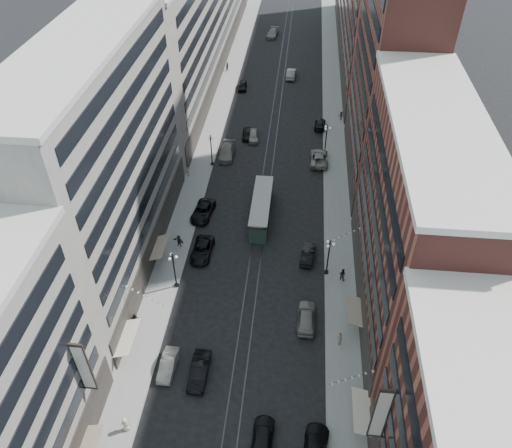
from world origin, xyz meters
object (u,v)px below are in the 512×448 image
at_px(pedestrian_2, 136,319).
at_px(car_9, 242,86).
at_px(car_1, 168,365).
at_px(car_14, 291,74).
at_px(pedestrian_1, 126,424).
at_px(car_11, 319,158).
at_px(car_7, 203,211).
at_px(car_10, 308,254).
at_px(car_extra_1, 273,33).
at_px(car_5, 199,371).
at_px(car_extra_0, 253,136).
at_px(lamppost_se_mid, 326,139).
at_px(car_2, 202,250).
at_px(lamppost_se_far, 328,256).
at_px(lamppost_sw_mid, 211,149).
at_px(lamppost_sw_far, 174,269).
at_px(pedestrian_4, 340,338).
at_px(car_4, 306,317).
at_px(car_13, 247,134).
at_px(pedestrian_7, 342,274).
at_px(pedestrian_9, 341,116).
at_px(pedestrian_extra_1, 228,67).
at_px(streetcar, 261,209).
at_px(pedestrian_5, 179,241).
at_px(car_12, 320,124).
at_px(pedestrian_8, 327,161).
at_px(car_8, 227,152).
at_px(pedestrian_6, 188,172).

height_order(pedestrian_2, car_9, pedestrian_2).
height_order(car_1, car_14, car_14).
bearing_deg(pedestrian_1, car_11, -122.65).
xyz_separation_m(car_7, car_10, (15.20, -7.45, -0.03)).
bearing_deg(car_extra_1, car_7, -86.55).
distance_m(car_5, car_extra_0, 47.82).
relative_size(lamppost_se_mid, pedestrian_2, 3.37).
bearing_deg(car_5, car_7, 100.25).
xyz_separation_m(car_2, car_9, (-0.51, 49.70, -0.04)).
bearing_deg(pedestrian_2, lamppost_se_far, 3.99).
xyz_separation_m(lamppost_sw_mid, car_11, (17.41, 2.61, -2.26)).
relative_size(lamppost_sw_far, pedestrian_4, 2.89).
relative_size(lamppost_se_far, car_4, 1.06).
relative_size(lamppost_sw_mid, car_13, 1.36).
distance_m(pedestrian_7, car_extra_0, 35.72).
height_order(pedestrian_2, pedestrian_9, pedestrian_9).
height_order(car_9, pedestrian_extra_1, pedestrian_extra_1).
distance_m(pedestrian_1, car_extra_1, 104.95).
relative_size(lamppost_se_far, car_1, 1.27).
bearing_deg(streetcar, car_2, -130.09).
xyz_separation_m(streetcar, car_14, (2.20, 47.91, -0.61)).
distance_m(lamppost_sw_mid, car_5, 39.43).
bearing_deg(pedestrian_5, car_10, 21.35).
bearing_deg(car_12, pedestrian_7, 98.02).
relative_size(streetcar, pedestrian_1, 6.49).
distance_m(car_9, pedestrian_7, 55.83).
height_order(car_1, car_2, car_2).
bearing_deg(lamppost_sw_far, lamppost_se_mid, 60.10).
bearing_deg(car_extra_0, lamppost_sw_far, -106.07).
bearing_deg(car_14, pedestrian_8, 104.62).
distance_m(lamppost_sw_far, pedestrian_2, 7.34).
height_order(car_extra_0, pedestrian_extra_1, pedestrian_extra_1).
relative_size(lamppost_se_far, car_7, 0.99).
bearing_deg(car_2, car_8, 92.26).
bearing_deg(lamppost_se_mid, car_extra_1, 103.18).
xyz_separation_m(car_7, pedestrian_7, (19.51, -10.89, 0.25)).
relative_size(car_13, pedestrian_extra_1, 2.21).
relative_size(car_1, car_8, 0.75).
xyz_separation_m(lamppost_se_mid, car_8, (-16.34, -2.08, -2.25)).
height_order(car_4, pedestrian_7, pedestrian_7).
bearing_deg(car_5, car_2, 100.22).
relative_size(car_1, pedestrian_2, 2.66).
relative_size(streetcar, pedestrian_extra_1, 6.30).
xyz_separation_m(pedestrian_9, car_extra_0, (-15.63, -8.37, -0.26)).
height_order(pedestrian_2, pedestrian_8, pedestrian_2).
bearing_deg(car_12, car_extra_1, -71.25).
distance_m(car_4, pedestrian_9, 48.45).
relative_size(pedestrian_4, pedestrian_extra_1, 1.04).
bearing_deg(pedestrian_6, pedestrian_1, 106.73).
relative_size(car_10, pedestrian_9, 2.69).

